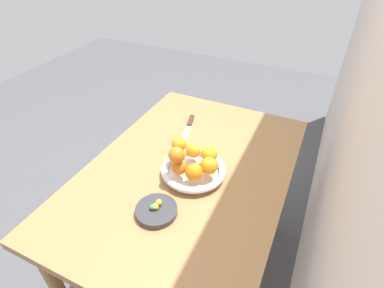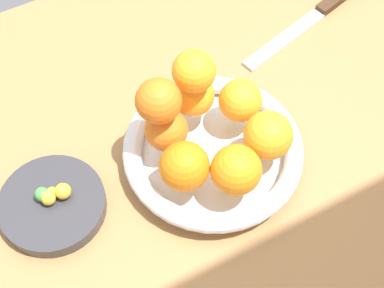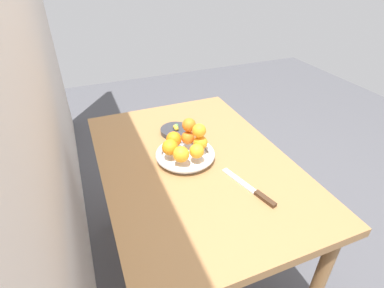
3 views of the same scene
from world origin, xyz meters
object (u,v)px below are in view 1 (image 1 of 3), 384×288
at_px(candy_dish, 156,210).
at_px(orange_0, 178,155).
at_px(dining_table, 188,185).
at_px(orange_2, 194,172).
at_px(candy_ball_3, 153,207).
at_px(fruit_bowl, 193,170).
at_px(orange_3, 209,166).
at_px(candy_ball_2, 155,207).
at_px(candy_ball_1, 155,205).
at_px(orange_4, 209,154).
at_px(candy_ball_0, 159,202).
at_px(orange_7, 176,155).
at_px(orange_6, 179,144).
at_px(knife, 188,128).
at_px(orange_5, 193,150).
at_px(orange_1, 179,167).

relative_size(candy_dish, orange_0, 2.37).
relative_size(dining_table, orange_2, 16.95).
bearing_deg(orange_2, candy_ball_3, -22.50).
bearing_deg(fruit_bowl, orange_3, 86.19).
bearing_deg(candy_ball_2, orange_0, -172.53).
bearing_deg(candy_ball_1, orange_4, 164.08).
relative_size(orange_0, orange_2, 0.92).
bearing_deg(candy_ball_0, orange_7, -177.15).
relative_size(orange_2, orange_6, 1.14).
bearing_deg(knife, candy_ball_3, 12.69).
relative_size(orange_7, candy_ball_0, 2.69).
xyz_separation_m(orange_7, candy_ball_1, (0.16, 0.00, -0.10)).
xyz_separation_m(fruit_bowl, orange_3, (0.00, 0.06, 0.05)).
bearing_deg(candy_dish, orange_7, -178.57).
xyz_separation_m(orange_5, orange_6, (0.05, -0.03, 0.06)).
height_order(candy_dish, orange_7, orange_7).
bearing_deg(fruit_bowl, candy_ball_2, -9.09).
distance_m(orange_5, candy_ball_2, 0.28).
distance_m(orange_3, orange_5, 0.11).
relative_size(orange_3, orange_4, 1.00).
bearing_deg(knife, orange_3, 38.14).
distance_m(dining_table, orange_4, 0.18).
bearing_deg(candy_ball_1, orange_6, -174.65).
bearing_deg(candy_dish, dining_table, 179.33).
distance_m(orange_2, knife, 0.39).
xyz_separation_m(candy_dish, orange_7, (-0.17, -0.00, 0.12)).
distance_m(orange_3, orange_6, 0.14).
distance_m(candy_ball_2, knife, 0.52).
bearing_deg(orange_3, orange_7, -62.81).
xyz_separation_m(orange_3, orange_6, (-0.01, -0.12, 0.06)).
xyz_separation_m(candy_dish, candy_ball_2, (0.00, -0.00, 0.02)).
xyz_separation_m(orange_5, orange_7, (0.11, -0.01, 0.06)).
height_order(orange_1, orange_3, orange_3).
bearing_deg(fruit_bowl, orange_4, 146.19).
bearing_deg(orange_3, orange_0, -93.81).
bearing_deg(candy_ball_3, fruit_bowl, 169.59).
bearing_deg(knife, orange_2, 28.94).
bearing_deg(candy_dish, knife, -166.46).
xyz_separation_m(orange_2, orange_6, (-0.06, -0.09, 0.06)).
xyz_separation_m(orange_0, candy_ball_0, (0.21, 0.03, -0.04)).
height_order(fruit_bowl, orange_0, orange_0).
bearing_deg(orange_0, candy_ball_2, 7.47).
bearing_deg(dining_table, candy_ball_0, 0.07).
distance_m(orange_4, candy_ball_3, 0.30).
xyz_separation_m(candy_dish, candy_ball_3, (0.01, -0.01, 0.02)).
bearing_deg(orange_5, candy_ball_1, -2.48).
relative_size(orange_0, candy_ball_3, 3.05).
height_order(orange_0, knife, orange_0).
relative_size(fruit_bowl, orange_1, 4.29).
xyz_separation_m(orange_0, orange_1, (0.06, 0.03, -0.00)).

